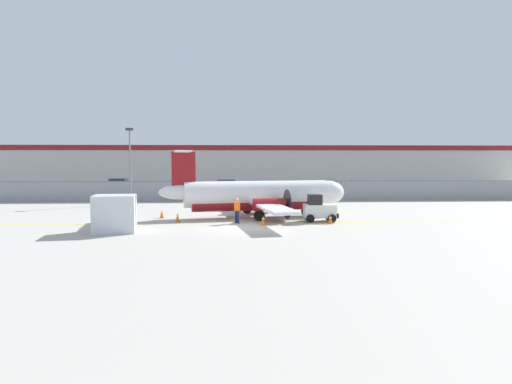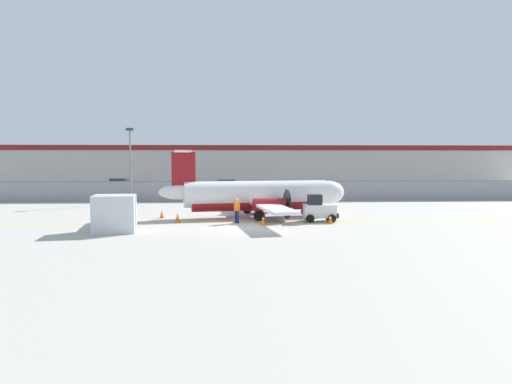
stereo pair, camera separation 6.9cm
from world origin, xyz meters
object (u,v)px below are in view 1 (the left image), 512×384
object	(u,v)px
parked_car_6	(321,189)
apron_light_pole	(130,159)
cargo_container	(115,214)
parked_car_7	(360,187)
traffic_cone_far_left	(178,217)
ground_crew_worker	(237,209)
traffic_cone_far_right	(162,214)
parked_car_2	(193,188)
parked_car_4	(255,187)
commuter_airplane	(260,196)
parked_car_0	(118,184)
parked_car_1	(138,188)
parked_car_3	(225,186)
traffic_cone_near_right	(263,220)
baggage_tug	(319,209)
traffic_cone_near_left	(330,219)
parked_car_5	(298,189)

from	to	relation	value
parked_car_6	apron_light_pole	world-z (taller)	apron_light_pole
cargo_container	parked_car_7	distance (m)	35.95
parked_car_6	traffic_cone_far_left	bearing A→B (deg)	60.61
ground_crew_worker	traffic_cone_far_left	distance (m)	4.22
traffic_cone_far_right	parked_car_2	xyz separation A→B (m)	(0.54, 20.84, 0.58)
ground_crew_worker	parked_car_6	distance (m)	23.41
traffic_cone_far_right	parked_car_2	world-z (taller)	parked_car_2
parked_car_2	ground_crew_worker	bearing A→B (deg)	-77.35
parked_car_2	parked_car_4	world-z (taller)	same
apron_light_pole	commuter_airplane	bearing A→B (deg)	-41.60
cargo_container	parked_car_0	xyz separation A→B (m)	(-8.42, 34.98, -0.21)
parked_car_0	apron_light_pole	world-z (taller)	apron_light_pole
commuter_airplane	apron_light_pole	xyz separation A→B (m)	(-11.83, 10.50, 2.70)
parked_car_7	apron_light_pole	bearing A→B (deg)	26.79
parked_car_1	parked_car_3	distance (m)	11.09
parked_car_6	parked_car_2	bearing A→B (deg)	-4.97
traffic_cone_near_right	commuter_airplane	bearing A→B (deg)	89.56
baggage_tug	traffic_cone_far_left	size ratio (longest dim) A/B	3.65
cargo_container	traffic_cone_far_right	bearing A→B (deg)	66.96
apron_light_pole	ground_crew_worker	bearing A→B (deg)	-53.75
traffic_cone_near_left	traffic_cone_far_left	distance (m)	10.41
parked_car_1	parked_car_2	xyz separation A→B (m)	(6.40, 0.65, 0.00)
traffic_cone_far_left	apron_light_pole	xyz separation A→B (m)	(-6.00, 12.90, 3.99)
parked_car_6	parked_car_7	bearing A→B (deg)	-143.81
parked_car_7	parked_car_6	bearing A→B (deg)	34.95
baggage_tug	apron_light_pole	world-z (taller)	apron_light_pole
traffic_cone_near_right	baggage_tug	bearing A→B (deg)	21.28
traffic_cone_near_left	parked_car_4	distance (m)	25.15
traffic_cone_near_left	parked_car_5	xyz separation A→B (m)	(1.04, 21.76, 0.58)
parked_car_1	parked_car_6	bearing A→B (deg)	174.44
traffic_cone_near_left	traffic_cone_far_left	size ratio (longest dim) A/B	1.00
traffic_cone_near_left	parked_car_4	xyz separation A→B (m)	(-3.73, 24.87, 0.58)
parked_car_4	parked_car_5	world-z (taller)	same
baggage_tug	parked_car_7	xyz separation A→B (m)	(9.69, 23.97, 0.04)
parked_car_6	traffic_cone_far_right	bearing A→B (deg)	54.91
ground_crew_worker	parked_car_5	world-z (taller)	same
traffic_cone_far_left	parked_car_4	size ratio (longest dim) A/B	0.15
cargo_container	commuter_airplane	bearing A→B (deg)	28.89
commuter_airplane	ground_crew_worker	size ratio (longest dim) A/B	9.44
parked_car_0	parked_car_4	xyz separation A→B (m)	(18.18, -7.43, 0.00)
traffic_cone_far_right	cargo_container	bearing A→B (deg)	-105.86
traffic_cone_far_left	parked_car_0	world-z (taller)	parked_car_0
parked_car_1	parked_car_7	distance (m)	26.76
parked_car_1	apron_light_pole	distance (m)	10.11
parked_car_0	parked_car_6	world-z (taller)	same
commuter_airplane	parked_car_0	bearing A→B (deg)	112.24
commuter_airplane	apron_light_pole	world-z (taller)	apron_light_pole
traffic_cone_far_left	traffic_cone_near_left	bearing A→B (deg)	-8.20
parked_car_6	apron_light_pole	size ratio (longest dim) A/B	0.60
commuter_airplane	ground_crew_worker	xyz separation A→B (m)	(-1.75, -3.24, -0.65)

